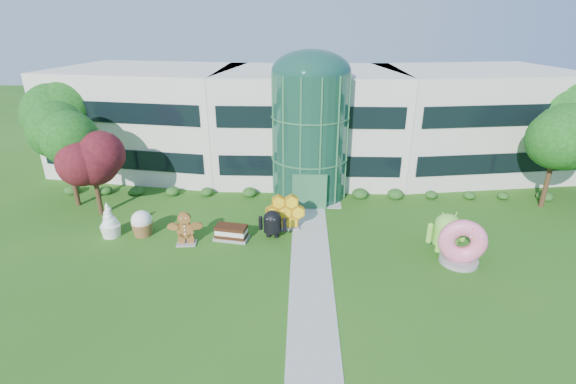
# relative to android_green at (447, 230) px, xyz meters

# --- Properties ---
(ground) EXTENTS (140.00, 140.00, 0.00)m
(ground) POSITION_rel_android_green_xyz_m (-8.38, -2.98, -1.47)
(ground) COLOR #215114
(ground) RESTS_ON ground
(building) EXTENTS (46.00, 15.00, 9.30)m
(building) POSITION_rel_android_green_xyz_m (-8.38, 15.02, 3.18)
(building) COLOR beige
(building) RESTS_ON ground
(atrium) EXTENTS (6.00, 6.00, 9.80)m
(atrium) POSITION_rel_android_green_xyz_m (-8.38, 9.02, 3.43)
(atrium) COLOR #194738
(atrium) RESTS_ON ground
(walkway) EXTENTS (2.40, 20.00, 0.04)m
(walkway) POSITION_rel_android_green_xyz_m (-8.38, -0.98, -1.45)
(walkway) COLOR #9E9E93
(walkway) RESTS_ON ground
(tree_red) EXTENTS (4.00, 4.00, 6.00)m
(tree_red) POSITION_rel_android_green_xyz_m (-23.88, 4.52, 1.53)
(tree_red) COLOR #3F0C14
(tree_red) RESTS_ON ground
(trees_backdrop) EXTENTS (52.00, 8.00, 8.40)m
(trees_backdrop) POSITION_rel_android_green_xyz_m (-8.38, 10.02, 2.73)
(trees_backdrop) COLOR #124010
(trees_backdrop) RESTS_ON ground
(android_green) EXTENTS (2.76, 1.99, 2.95)m
(android_green) POSITION_rel_android_green_xyz_m (0.00, 0.00, 0.00)
(android_green) COLOR #78C840
(android_green) RESTS_ON ground
(android_black) EXTENTS (2.11, 1.56, 2.21)m
(android_black) POSITION_rel_android_green_xyz_m (-10.87, 1.46, -0.37)
(android_black) COLOR black
(android_black) RESTS_ON ground
(donut) EXTENTS (2.99, 1.84, 2.90)m
(donut) POSITION_rel_android_green_xyz_m (0.45, -1.33, -0.02)
(donut) COLOR #E95893
(donut) RESTS_ON ground
(gingerbread) EXTENTS (2.56, 1.19, 2.29)m
(gingerbread) POSITION_rel_android_green_xyz_m (-16.37, 0.30, -0.33)
(gingerbread) COLOR brown
(gingerbread) RESTS_ON ground
(ice_cream_sandwich) EXTENTS (2.38, 1.48, 0.99)m
(ice_cream_sandwich) POSITION_rel_android_green_xyz_m (-13.56, 1.02, -0.98)
(ice_cream_sandwich) COLOR black
(ice_cream_sandwich) RESTS_ON ground
(honeycomb) EXTENTS (2.95, 1.25, 2.26)m
(honeycomb) POSITION_rel_android_green_xyz_m (-10.09, 2.72, -0.34)
(honeycomb) COLOR yellow
(honeycomb) RESTS_ON ground
(froyo) EXTENTS (1.84, 1.84, 2.41)m
(froyo) POSITION_rel_android_green_xyz_m (-21.67, 1.21, -0.27)
(froyo) COLOR white
(froyo) RESTS_ON ground
(cupcake) EXTENTS (1.54, 1.54, 1.76)m
(cupcake) POSITION_rel_android_green_xyz_m (-19.61, 1.44, -0.59)
(cupcake) COLOR white
(cupcake) RESTS_ON ground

